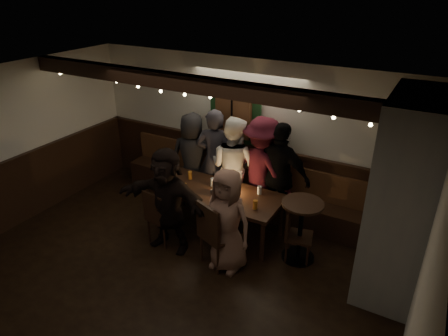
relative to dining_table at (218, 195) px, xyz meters
The scene contains 13 objects.
room 1.09m from the dining_table, ahead, with size 6.02×5.01×2.62m.
dining_table is the anchor object (origin of this frame).
chair_near_left 0.95m from the dining_table, 130.15° to the right, with size 0.46×0.46×0.91m.
chair_near_right 0.87m from the dining_table, 62.90° to the right, with size 0.59×0.59×1.02m.
chair_end 1.32m from the dining_table, ahead, with size 0.45×0.45×0.83m.
high_top 1.39m from the dining_table, ahead, with size 0.59×0.59×0.94m.
person_a 1.18m from the dining_table, 142.61° to the left, with size 0.81×0.52×1.65m, color black.
person_b 0.87m from the dining_table, 123.26° to the left, with size 0.66×0.43×1.80m, color #302E38.
person_c 0.68m from the dining_table, 96.41° to the left, with size 0.85×0.66×1.75m, color white.
person_d 0.89m from the dining_table, 61.37° to the left, with size 1.15×0.66×1.79m, color #3F0F1C.
person_e 1.05m from the dining_table, 42.25° to the left, with size 1.04×0.43×1.77m, color black.
person_f 0.85m from the dining_table, 120.73° to the right, with size 1.51×0.48×1.63m, color black.
person_g 0.90m from the dining_table, 51.51° to the right, with size 0.74×0.48×1.52m, color #906657.
Camera 1 is at (2.81, -3.30, 3.76)m, focal length 32.00 mm.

